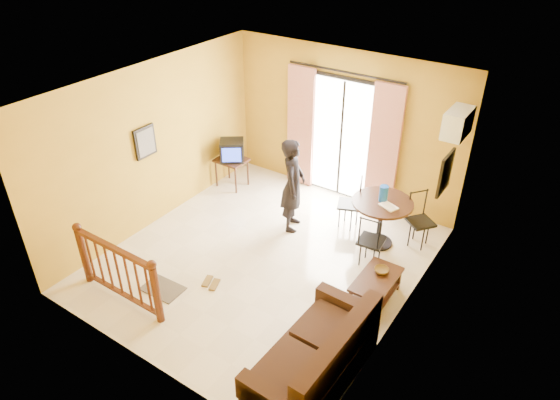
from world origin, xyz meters
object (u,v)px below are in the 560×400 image
Objects in this scene: coffee_table at (376,285)px; standing_person at (293,185)px; dining_table at (382,210)px; television at (232,150)px; sofa at (317,359)px.

coffee_table is 0.53× the size of standing_person.
coffee_table is (0.53, -1.28, -0.39)m from dining_table.
standing_person is at bearing -53.47° from television.
standing_person reaches higher than dining_table.
sofa reaches higher than dining_table.
sofa is at bearing -164.99° from standing_person.
television is 4.02m from coffee_table.
television reaches higher than dining_table.
coffee_table is 2.24m from standing_person.
dining_table is 0.52× the size of sofa.
standing_person is at bearing -164.95° from dining_table.
television is 4.86m from sofa.
television reaches higher than coffee_table.
sofa reaches higher than coffee_table.
standing_person is at bearing 129.77° from sofa.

